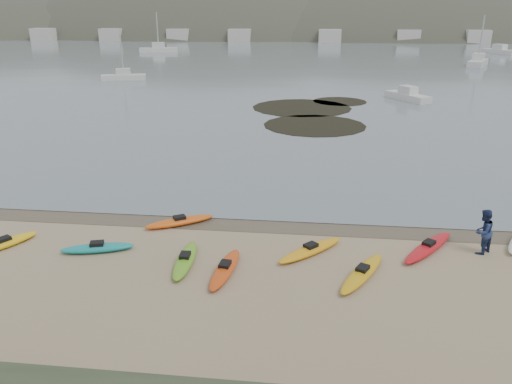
# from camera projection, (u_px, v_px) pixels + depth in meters

# --- Properties ---
(ground) EXTENTS (600.00, 600.00, 0.00)m
(ground) POSITION_uv_depth(u_px,v_px,m) (256.00, 221.00, 24.44)
(ground) COLOR tan
(ground) RESTS_ON ground
(wet_sand) EXTENTS (60.00, 60.00, 0.00)m
(wet_sand) POSITION_uv_depth(u_px,v_px,m) (255.00, 223.00, 24.16)
(wet_sand) COLOR brown
(wet_sand) RESTS_ON ground
(water) EXTENTS (1200.00, 1200.00, 0.00)m
(water) POSITION_uv_depth(u_px,v_px,m) (312.00, 27.00, 304.41)
(water) COLOR slate
(water) RESTS_ON ground
(kayaks) EXTENTS (24.80, 7.56, 0.34)m
(kayaks) POSITION_uv_depth(u_px,v_px,m) (268.00, 249.00, 21.12)
(kayaks) COLOR yellow
(kayaks) RESTS_ON ground
(person_east) EXTENTS (1.20, 1.19, 1.96)m
(person_east) POSITION_uv_depth(u_px,v_px,m) (483.00, 232.00, 20.89)
(person_east) COLOR navy
(person_east) RESTS_ON ground
(kelp_mats) EXTENTS (12.35, 20.28, 0.04)m
(kelp_mats) POSITION_uv_depth(u_px,v_px,m) (313.00, 112.00, 50.19)
(kelp_mats) COLOR black
(kelp_mats) RESTS_ON water
(moored_boats) EXTENTS (88.96, 75.57, 1.27)m
(moored_boats) POSITION_uv_depth(u_px,v_px,m) (342.00, 58.00, 101.88)
(moored_boats) COLOR silver
(moored_boats) RESTS_ON ground
(far_hills) EXTENTS (550.00, 135.00, 80.00)m
(far_hills) POSITION_uv_depth(u_px,v_px,m) (403.00, 76.00, 206.72)
(far_hills) COLOR #384235
(far_hills) RESTS_ON ground
(far_town) EXTENTS (199.00, 5.00, 4.00)m
(far_town) POSITION_uv_depth(u_px,v_px,m) (326.00, 36.00, 158.43)
(far_town) COLOR beige
(far_town) RESTS_ON ground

